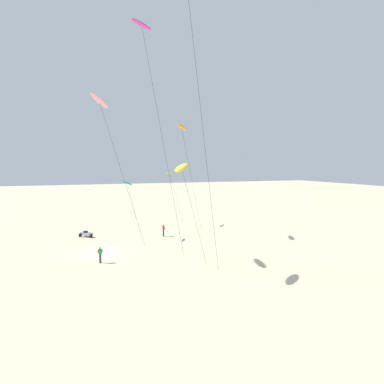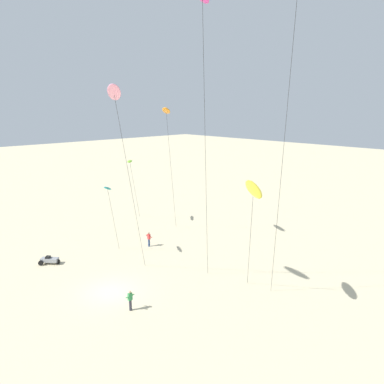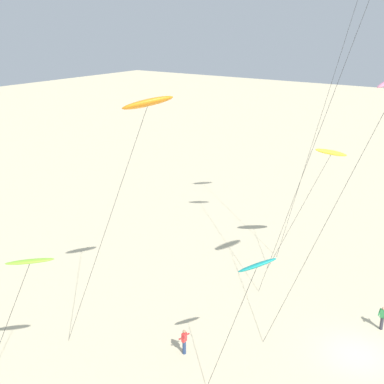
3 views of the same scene
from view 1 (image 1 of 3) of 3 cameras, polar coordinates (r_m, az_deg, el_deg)
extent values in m
plane|color=beige|center=(38.33, -15.62, -10.39)|extent=(260.00, 260.00, 0.00)
ellipsoid|color=teal|center=(43.65, -11.32, 1.55)|extent=(1.81, 1.85, 0.99)
cylinder|color=#262626|center=(44.97, -10.14, -3.20)|extent=(1.63, 2.01, 7.43)
cylinder|color=#262626|center=(27.75, 2.21, 8.61)|extent=(3.56, 4.41, 23.58)
ellipsoid|color=#8CD833|center=(52.88, -3.94, 3.37)|extent=(2.03, 1.99, 0.32)
cylinder|color=#262626|center=(54.70, -2.78, -1.11)|extent=(2.37, 2.93, 8.52)
ellipsoid|color=pink|center=(35.49, -16.04, 15.26)|extent=(3.26, 2.59, 1.47)
cylinder|color=#262626|center=(37.34, -11.87, 2.00)|extent=(4.32, 5.36, 16.35)
ellipsoid|color=yellow|center=(28.31, -1.80, 4.35)|extent=(2.90, 2.44, 1.06)
cylinder|color=#262626|center=(30.65, 0.52, -4.87)|extent=(2.83, 3.51, 9.58)
ellipsoid|color=#D8339E|center=(32.35, -8.87, 27.18)|extent=(1.94, 2.44, 0.69)
cylinder|color=#262626|center=(32.58, -4.77, 6.81)|extent=(4.23, 5.25, 22.17)
ellipsoid|color=orange|center=(45.08, -1.83, 11.39)|extent=(2.83, 2.60, 1.19)
cylinder|color=#262626|center=(47.17, 0.02, 1.84)|extent=(3.46, 4.29, 14.93)
cylinder|color=#33333D|center=(34.72, -15.89, -11.25)|extent=(0.22, 0.22, 0.88)
cube|color=#338C4C|center=(34.53, -15.92, -10.09)|extent=(0.21, 0.34, 0.58)
sphere|color=tan|center=(34.43, -15.94, -9.44)|extent=(0.20, 0.20, 0.20)
cylinder|color=#338C4C|center=(34.50, -16.29, -10.02)|extent=(0.50, 0.10, 0.39)
cylinder|color=#338C4C|center=(34.53, -15.55, -9.99)|extent=(0.50, 0.10, 0.39)
cylinder|color=navy|center=(45.35, -5.06, -7.27)|extent=(0.22, 0.22, 0.88)
cube|color=red|center=(45.21, -5.07, -6.36)|extent=(0.35, 0.21, 0.58)
sphere|color=#9E7051|center=(45.13, -5.07, -5.86)|extent=(0.20, 0.20, 0.20)
cylinder|color=red|center=(45.40, -5.15, -6.25)|extent=(0.11, 0.51, 0.39)
cylinder|color=red|center=(44.99, -4.99, -6.35)|extent=(0.11, 0.51, 0.39)
cube|color=gray|center=(47.11, -18.14, -7.03)|extent=(1.73, 1.67, 0.36)
cube|color=black|center=(47.16, -18.28, -6.68)|extent=(0.62, 0.62, 0.20)
cylinder|color=black|center=(46.58, -17.44, -7.38)|extent=(0.46, 0.44, 0.52)
cylinder|color=black|center=(47.97, -18.35, -7.05)|extent=(0.46, 0.44, 0.52)
cylinder|color=black|center=(47.36, -19.15, -7.22)|extent=(0.46, 0.44, 0.52)
camera|label=2|loc=(17.74, -66.68, 20.00)|focal=33.68mm
camera|label=3|loc=(65.26, -24.10, 12.87)|focal=48.02mm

